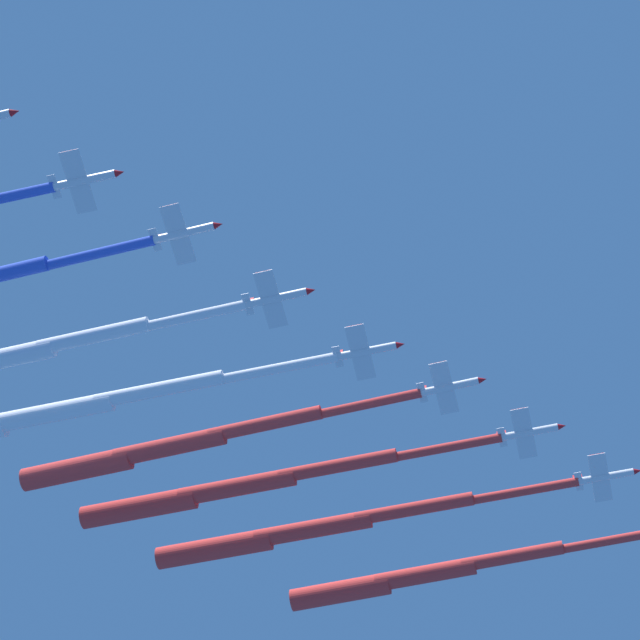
# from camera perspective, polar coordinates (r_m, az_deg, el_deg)

# --- Properties ---
(jet_lead) EXTENTS (60.48, 35.33, 4.11)m
(jet_lead) POSITION_cam_1_polar(r_m,az_deg,el_deg) (205.33, 4.64, -11.32)
(jet_lead) COLOR silver
(jet_port_inner) EXTENTS (68.77, 38.77, 4.02)m
(jet_port_inner) POSITION_cam_1_polar(r_m,az_deg,el_deg) (201.01, -0.51, -9.39)
(jet_port_inner) COLOR silver
(jet_starboard_inner) EXTENTS (67.64, 38.45, 4.06)m
(jet_starboard_inner) POSITION_cam_1_polar(r_m,az_deg,el_deg) (195.94, -3.91, -7.53)
(jet_starboard_inner) COLOR silver
(jet_port_mid) EXTENTS (63.44, 38.04, 4.03)m
(jet_port_mid) POSITION_cam_1_polar(r_m,az_deg,el_deg) (191.64, -6.88, -5.71)
(jet_port_mid) COLOR silver
(jet_starboard_mid) EXTENTS (69.83, 39.32, 4.01)m
(jet_starboard_mid) POSITION_cam_1_polar(r_m,az_deg,el_deg) (186.65, -12.19, -4.17)
(jet_starboard_mid) COLOR silver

